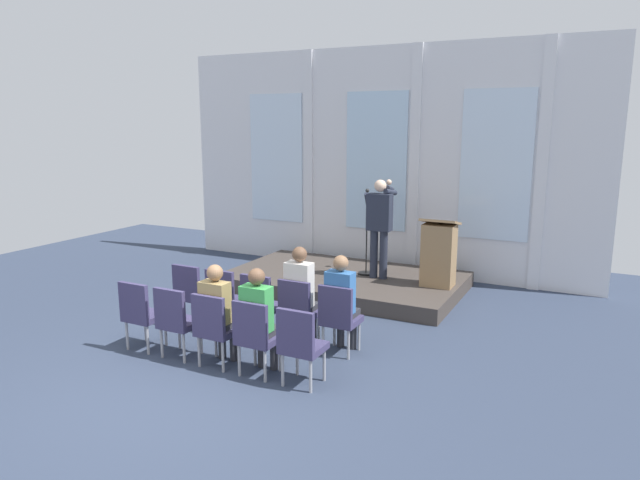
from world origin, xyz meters
TOP-DOWN VIEW (x-y plane):
  - ground_plane at (0.00, 0.00)m, footprint 16.28×16.28m
  - rear_partition at (0.04, 6.25)m, footprint 8.60×0.14m
  - stage_platform at (0.00, 4.74)m, footprint 4.12×2.46m
  - speaker at (0.64, 4.78)m, footprint 0.50×0.69m
  - mic_stand at (0.35, 4.91)m, footprint 0.28×0.28m
  - lectern at (1.71, 4.76)m, footprint 0.60×0.48m
  - chair_r0_c0 at (-1.19, 1.93)m, footprint 0.46×0.44m
  - chair_r0_c1 at (-0.60, 1.93)m, footprint 0.46×0.44m
  - chair_r0_c2 at (0.00, 1.93)m, footprint 0.46×0.44m
  - chair_r0_c3 at (0.60, 1.93)m, footprint 0.46×0.44m
  - audience_r0_c3 at (0.60, 2.00)m, footprint 0.36×0.39m
  - chair_r0_c4 at (1.19, 1.93)m, footprint 0.46×0.44m
  - audience_r0_c4 at (1.19, 2.01)m, footprint 0.36×0.39m
  - chair_r1_c0 at (-1.19, 0.89)m, footprint 0.46×0.44m
  - chair_r1_c1 at (-0.60, 0.89)m, footprint 0.46×0.44m
  - chair_r1_c2 at (0.00, 0.89)m, footprint 0.46×0.44m
  - audience_r1_c2 at (0.00, 0.98)m, footprint 0.36×0.39m
  - chair_r1_c3 at (0.60, 0.89)m, footprint 0.46×0.44m
  - audience_r1_c3 at (0.60, 0.98)m, footprint 0.36×0.39m
  - chair_r1_c4 at (1.19, 0.89)m, footprint 0.46×0.44m

SIDE VIEW (x-z plane):
  - ground_plane at x=0.00m, z-range 0.00..0.00m
  - stage_platform at x=0.00m, z-range 0.00..0.26m
  - chair_r0_c0 at x=-1.19m, z-range 0.06..1.00m
  - chair_r0_c1 at x=-0.60m, z-range 0.06..1.00m
  - chair_r0_c2 at x=0.00m, z-range 0.06..1.00m
  - chair_r0_c3 at x=0.60m, z-range 0.06..1.00m
  - chair_r0_c4 at x=1.19m, z-range 0.06..1.00m
  - chair_r1_c0 at x=-1.19m, z-range 0.06..1.00m
  - chair_r1_c1 at x=-0.60m, z-range 0.06..1.00m
  - chair_r1_c2 at x=0.00m, z-range 0.06..1.00m
  - chair_r1_c3 at x=0.60m, z-range 0.06..1.00m
  - chair_r1_c4 at x=1.19m, z-range 0.06..1.00m
  - mic_stand at x=0.35m, z-range -0.18..1.38m
  - audience_r1_c2 at x=0.00m, z-range 0.07..1.36m
  - audience_r1_c3 at x=0.60m, z-range 0.07..1.39m
  - audience_r0_c4 at x=1.19m, z-range 0.07..1.39m
  - audience_r0_c3 at x=0.60m, z-range 0.07..1.44m
  - lectern at x=1.71m, z-range 0.24..1.40m
  - speaker at x=0.64m, z-range 0.41..2.14m
  - rear_partition at x=0.04m, z-range 0.00..4.40m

